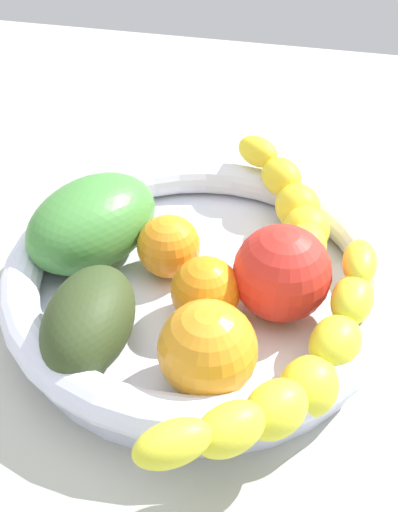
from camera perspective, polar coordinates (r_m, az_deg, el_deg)
name	(u,v)px	position (r cm, az deg, el deg)	size (l,w,h in cm)	color
kitchen_counter	(199,316)	(49.62, 0.00, -5.79)	(120.00, 120.00, 3.00)	#AAAC9F
fruit_bowl	(199,280)	(46.82, 0.00, -2.28)	(30.41, 30.41, 4.96)	white
banana_draped_left	(300,366)	(37.79, 9.71, -10.32)	(22.24, 12.74, 5.98)	yellow
banana_draped_right	(292,211)	(50.11, 8.94, 4.28)	(19.91, 10.37, 5.19)	yellow
orange_front	(207,350)	(38.12, 0.82, -8.97)	(6.46, 6.46, 6.46)	orange
orange_mid_left	(169,246)	(46.99, -2.91, 0.95)	(5.09, 5.09, 5.09)	orange
orange_mid_right	(205,291)	(42.98, 0.62, -3.36)	(5.10, 5.10, 5.10)	orange
mango_green	(93,222)	(48.71, -10.15, 3.20)	(11.94, 8.09, 6.88)	#458B3C
avocado_dark	(89,320)	(41.11, -10.50, -6.06)	(9.57, 5.97, 5.71)	#31411F
tomato_red	(282,273)	(43.27, 7.96, -1.63)	(7.18, 7.18, 7.18)	red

